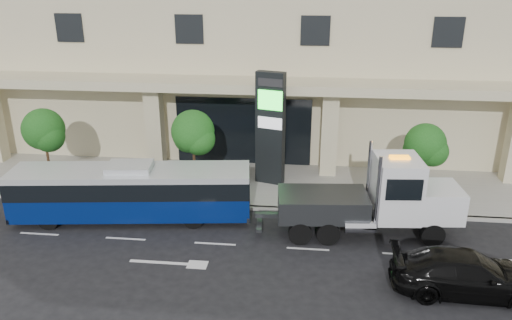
{
  "coord_description": "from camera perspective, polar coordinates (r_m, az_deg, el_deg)",
  "views": [
    {
      "loc": [
        3.8,
        -20.05,
        11.04
      ],
      "look_at": [
        1.4,
        2.0,
        2.62
      ],
      "focal_mm": 35.0,
      "sensor_mm": 36.0,
      "label": 1
    }
  ],
  "objects": [
    {
      "name": "ground",
      "position": [
        23.2,
        -4.01,
        -7.67
      ],
      "size": [
        120.0,
        120.0,
        0.0
      ],
      "primitive_type": "plane",
      "color": "black",
      "rests_on": "ground"
    },
    {
      "name": "black_sedan",
      "position": [
        20.04,
        22.92,
        -11.84
      ],
      "size": [
        5.41,
        2.23,
        1.57
      ],
      "primitive_type": "imported",
      "rotation": [
        0.0,
        0.0,
        1.56
      ],
      "color": "black",
      "rests_on": "ground"
    },
    {
      "name": "city_bus",
      "position": [
        24.0,
        -14.02,
        -3.5
      ],
      "size": [
        11.21,
        3.66,
        2.79
      ],
      "rotation": [
        0.0,
        0.0,
        0.12
      ],
      "color": "black",
      "rests_on": "ground"
    },
    {
      "name": "tree_left",
      "position": [
        28.49,
        -23.05,
        2.94
      ],
      "size": [
        2.27,
        2.2,
        4.22
      ],
      "color": "#422B19",
      "rests_on": "sidewalk"
    },
    {
      "name": "tree_mid",
      "position": [
        25.55,
        -7.17,
        2.9
      ],
      "size": [
        2.28,
        2.2,
        4.38
      ],
      "color": "#422B19",
      "rests_on": "sidewalk"
    },
    {
      "name": "curb",
      "position": [
        24.92,
        -3.22,
        -5.35
      ],
      "size": [
        120.0,
        0.3,
        0.15
      ],
      "primitive_type": "cube",
      "color": "gray",
      "rests_on": "ground"
    },
    {
      "name": "tree_right",
      "position": [
        25.61,
        18.8,
        1.44
      ],
      "size": [
        2.1,
        2.0,
        4.04
      ],
      "color": "#422B19",
      "rests_on": "sidewalk"
    },
    {
      "name": "signage_pylon",
      "position": [
        26.46,
        1.64,
        3.66
      ],
      "size": [
        1.61,
        0.96,
        6.1
      ],
      "rotation": [
        0.0,
        0.0,
        -0.29
      ],
      "color": "black",
      "rests_on": "sidewalk"
    },
    {
      "name": "sidewalk",
      "position": [
        27.61,
        -2.22,
        -2.62
      ],
      "size": [
        120.0,
        6.0,
        0.15
      ],
      "primitive_type": "cube",
      "color": "gray",
      "rests_on": "ground"
    },
    {
      "name": "tow_truck",
      "position": [
        22.49,
        13.64,
        -4.44
      ],
      "size": [
        8.99,
        2.84,
        4.07
      ],
      "rotation": [
        0.0,
        0.0,
        0.09
      ],
      "color": "#2D3033",
      "rests_on": "ground"
    }
  ]
}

